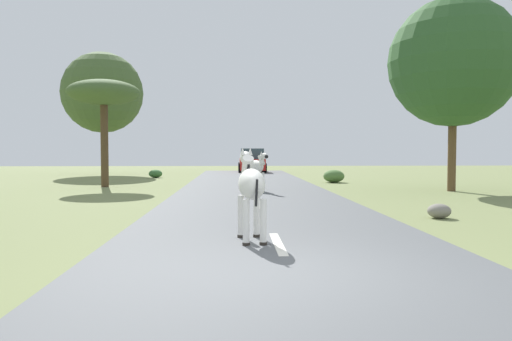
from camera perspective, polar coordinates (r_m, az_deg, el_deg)
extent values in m
plane|color=olive|center=(6.51, 3.93, -12.42)|extent=(90.00, 90.00, 0.00)
cube|color=#56595B|center=(6.51, 4.24, -12.20)|extent=(6.00, 64.00, 0.05)
cube|color=silver|center=(8.44, 2.61, -8.61)|extent=(0.16, 2.00, 0.01)
cube|color=silver|center=(14.37, 0.45, -4.04)|extent=(0.16, 2.00, 0.01)
cube|color=silver|center=(20.33, -0.44, -2.14)|extent=(0.16, 2.00, 0.01)
cube|color=silver|center=(26.31, -0.93, -1.10)|extent=(0.16, 2.00, 0.01)
cube|color=silver|center=(32.30, -1.23, -0.45)|extent=(0.16, 2.00, 0.01)
ellipsoid|color=silver|center=(19.16, 0.00, 0.46)|extent=(0.81, 1.18, 0.52)
cylinder|color=silver|center=(18.80, 0.05, -1.38)|extent=(0.14, 0.14, 0.74)
cylinder|color=#28231E|center=(18.83, 0.05, -2.44)|extent=(0.16, 0.16, 0.05)
cylinder|color=silver|center=(18.92, 0.82, -1.36)|extent=(0.14, 0.14, 0.74)
cylinder|color=#28231E|center=(18.95, 0.82, -2.41)|extent=(0.16, 0.16, 0.05)
cylinder|color=silver|center=(19.46, -0.80, -1.25)|extent=(0.14, 0.14, 0.74)
cylinder|color=#28231E|center=(19.48, -0.80, -2.27)|extent=(0.16, 0.16, 0.05)
cylinder|color=silver|center=(19.57, -0.05, -1.23)|extent=(0.14, 0.14, 0.74)
cylinder|color=#28231E|center=(19.59, -0.05, -2.25)|extent=(0.16, 0.16, 0.05)
cylinder|color=silver|center=(18.67, 0.65, 1.23)|extent=(0.33, 0.44, 0.44)
cube|color=black|center=(18.67, 0.65, 1.50)|extent=(0.17, 0.35, 0.30)
ellipsoid|color=silver|center=(18.44, 0.98, 1.72)|extent=(0.36, 0.52, 0.24)
ellipsoid|color=black|center=(18.27, 1.24, 1.65)|extent=(0.19, 0.21, 0.14)
cone|color=silver|center=(18.52, 0.63, 2.09)|extent=(0.12, 0.12, 0.14)
cone|color=silver|center=(18.57, 1.02, 2.09)|extent=(0.12, 0.12, 0.14)
cylinder|color=black|center=(19.66, -0.65, 0.22)|extent=(0.09, 0.16, 0.44)
ellipsoid|color=silver|center=(8.55, -0.52, -1.60)|extent=(0.58, 1.20, 0.55)
cylinder|color=silver|center=(9.01, 0.07, -5.40)|extent=(0.13, 0.13, 0.79)
cylinder|color=#28231E|center=(9.06, 0.07, -7.69)|extent=(0.15, 0.15, 0.05)
cylinder|color=silver|center=(8.97, -1.80, -5.43)|extent=(0.13, 0.13, 0.79)
cylinder|color=#28231E|center=(9.02, -1.79, -7.74)|extent=(0.15, 0.15, 0.05)
cylinder|color=silver|center=(8.27, 0.86, -6.10)|extent=(0.13, 0.13, 0.79)
cylinder|color=#28231E|center=(8.33, 0.86, -8.59)|extent=(0.15, 0.15, 0.05)
cylinder|color=silver|center=(8.23, -1.17, -6.14)|extent=(0.13, 0.13, 0.79)
cylinder|color=#28231E|center=(8.29, -1.17, -8.65)|extent=(0.15, 0.15, 0.05)
cylinder|color=silver|center=(9.08, -1.02, 0.41)|extent=(0.25, 0.43, 0.46)
cube|color=black|center=(9.08, -1.02, 1.00)|extent=(0.08, 0.38, 0.32)
ellipsoid|color=silver|center=(9.35, -1.24, 1.52)|extent=(0.26, 0.52, 0.25)
ellipsoid|color=black|center=(9.55, -1.39, 1.42)|extent=(0.16, 0.19, 0.15)
cone|color=silver|center=(9.23, -0.69, 2.29)|extent=(0.10, 0.10, 0.15)
cone|color=silver|center=(9.21, -1.59, 2.28)|extent=(0.10, 0.10, 0.15)
cylinder|color=black|center=(7.99, 0.06, -2.64)|extent=(0.06, 0.17, 0.47)
cube|color=red|center=(35.90, -0.48, 0.76)|extent=(1.82, 4.21, 0.80)
cube|color=#334751|center=(35.68, -0.47, 2.00)|extent=(1.65, 2.21, 0.76)
cube|color=black|center=(38.06, -0.59, 0.44)|extent=(1.71, 0.17, 0.24)
cylinder|color=black|center=(37.29, 0.83, 0.45)|extent=(0.22, 0.68, 0.68)
cylinder|color=black|center=(37.24, -1.93, 0.45)|extent=(0.22, 0.68, 0.68)
cylinder|color=black|center=(34.60, 1.08, 0.30)|extent=(0.22, 0.68, 0.68)
cylinder|color=black|center=(34.54, -1.90, 0.29)|extent=(0.22, 0.68, 0.68)
cylinder|color=#4C3823|center=(22.90, -17.44, 2.76)|extent=(0.34, 0.34, 3.70)
ellipsoid|color=#425B2D|center=(23.04, -17.52, 8.78)|extent=(3.21, 3.21, 1.12)
cylinder|color=#4C3823|center=(35.18, -17.58, 2.38)|extent=(0.33, 0.33, 3.43)
sphere|color=#425B2D|center=(35.40, -17.66, 8.75)|extent=(5.54, 5.54, 5.54)
cylinder|color=brown|center=(21.14, 22.11, 1.97)|extent=(0.32, 0.32, 3.13)
sphere|color=#2D5628|center=(21.44, 22.27, 11.73)|extent=(5.17, 5.17, 5.17)
ellipsoid|color=#386633|center=(29.81, -11.78, -0.37)|extent=(0.81, 0.73, 0.49)
ellipsoid|color=#4C7038|center=(25.21, 9.17, -0.67)|extent=(1.08, 0.97, 0.65)
ellipsoid|color=gray|center=(12.67, 20.80, -4.49)|extent=(0.56, 0.54, 0.36)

